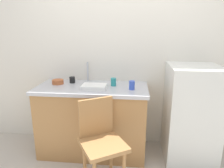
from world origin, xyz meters
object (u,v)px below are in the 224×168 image
refrigerator (191,113)px  chair (101,139)px  cup_blue (132,85)px  terracotta_bowl (58,82)px  cup_teal (113,82)px  dish_tray (94,87)px  cup_black (72,80)px

refrigerator → chair: size_ratio=1.30×
chair → cup_blue: size_ratio=8.69×
terracotta_bowl → cup_teal: size_ratio=1.47×
dish_tray → cup_black: bearing=144.3°
chair → dish_tray: (-0.15, 0.46, 0.41)m
dish_tray → cup_black: (-0.33, 0.24, 0.01)m
chair → terracotta_bowl: (-0.65, 0.63, 0.41)m
chair → dish_tray: bearing=76.1°
refrigerator → terracotta_bowl: 1.68m
terracotta_bowl → chair: bearing=-44.3°
dish_tray → cup_teal: 0.26m
chair → cup_blue: 0.71m
refrigerator → chair: 1.15m
terracotta_bowl → cup_blue: cup_blue is taller
terracotta_bowl → cup_blue: 0.95m
refrigerator → cup_blue: refrigerator is taller
chair → cup_blue: (0.29, 0.49, 0.43)m
terracotta_bowl → cup_blue: size_ratio=1.39×
dish_tray → cup_teal: cup_teal is taller
cup_teal → refrigerator: bearing=-3.3°
refrigerator → dish_tray: 1.19m
dish_tray → cup_teal: bearing=36.8°
terracotta_bowl → cup_blue: bearing=-8.8°
chair → cup_black: size_ratio=11.36×
chair → cup_blue: bearing=27.9°
cup_blue → chair: bearing=-120.7°
chair → terracotta_bowl: bearing=104.4°
cup_black → chair: bearing=-55.7°
cup_blue → dish_tray: bearing=-176.8°
cup_teal → cup_black: (-0.54, 0.08, -0.01)m
cup_teal → cup_black: size_ratio=1.23×
dish_tray → cup_blue: (0.43, 0.02, 0.03)m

